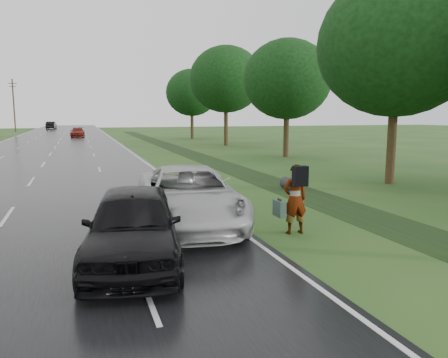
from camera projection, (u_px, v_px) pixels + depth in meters
The scene contains 14 objects.
road at pixel (57, 144), 49.33m from camera, with size 14.00×180.00×0.04m, color black.
edge_stripe_east at pixel (118, 143), 51.42m from camera, with size 0.12×180.00×0.01m, color silver.
center_line at pixel (57, 144), 49.33m from camera, with size 0.12×180.00×0.01m, color silver.
drainage_ditch at pixel (229, 167), 28.21m from camera, with size 2.20×120.00×0.56m.
utility_pole_distant at pixel (14, 105), 83.27m from camera, with size 1.60×0.26×10.00m.
tree_east_b at pixel (397, 45), 20.77m from camera, with size 7.60×7.60×10.11m.
tree_east_c at pixel (287, 79), 34.37m from camera, with size 7.00×7.00×9.29m.
tree_east_d at pixel (226, 79), 47.24m from camera, with size 8.00×8.00×10.76m.
tree_east_f at pixel (192, 93), 60.41m from camera, with size 7.20×7.20×9.62m.
pedestrian at pixel (294, 198), 12.46m from camera, with size 0.90×0.82×2.01m.
white_pickup at pixel (188, 196), 13.35m from camera, with size 2.96×6.42×1.78m, color silver.
dark_sedan at pixel (134, 225), 9.91m from camera, with size 2.07×5.15×1.75m, color black.
far_car_red at pixel (78, 132), 65.43m from camera, with size 1.95×4.79×1.39m, color maroon.
far_car_dark at pixel (51, 125), 99.14m from camera, with size 1.81×5.19×1.71m, color black.
Camera 1 is at (2.42, -7.80, 3.42)m, focal length 35.00 mm.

